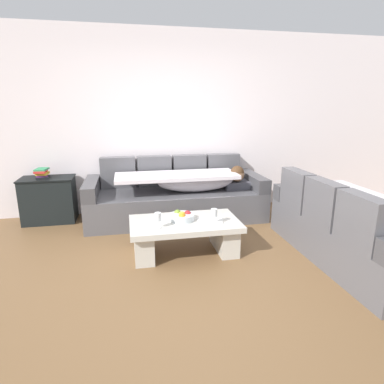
{
  "coord_description": "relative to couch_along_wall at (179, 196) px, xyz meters",
  "views": [
    {
      "loc": [
        -0.56,
        -2.88,
        1.61
      ],
      "look_at": [
        0.23,
        1.02,
        0.55
      ],
      "focal_mm": 30.37,
      "sensor_mm": 36.0,
      "label": 1
    }
  ],
  "objects": [
    {
      "name": "book_stack_on_cabinet",
      "position": [
        -1.88,
        0.22,
        0.38
      ],
      "size": [
        0.19,
        0.22,
        0.13
      ],
      "color": "black",
      "rests_on": "side_cabinet"
    },
    {
      "name": "coffee_table",
      "position": [
        -0.13,
        -1.19,
        -0.09
      ],
      "size": [
        1.2,
        0.68,
        0.38
      ],
      "color": "beige",
      "rests_on": "ground_plane"
    },
    {
      "name": "couch_along_wall",
      "position": [
        0.0,
        0.0,
        0.0
      ],
      "size": [
        2.52,
        0.92,
        0.88
      ],
      "color": "#555559",
      "rests_on": "ground_plane"
    },
    {
      "name": "wine_glass_near_right",
      "position": [
        0.17,
        -1.32,
        0.17
      ],
      "size": [
        0.07,
        0.07,
        0.17
      ],
      "color": "silver",
      "rests_on": "coffee_table"
    },
    {
      "name": "ground_plane",
      "position": [
        -0.16,
        -1.63,
        -0.33
      ],
      "size": [
        14.0,
        14.0,
        0.0
      ],
      "primitive_type": "plane",
      "color": "brown"
    },
    {
      "name": "side_cabinet",
      "position": [
        -1.83,
        0.22,
        -0.01
      ],
      "size": [
        0.72,
        0.44,
        0.64
      ],
      "color": "black",
      "rests_on": "ground_plane"
    },
    {
      "name": "couch_near_window",
      "position": [
        1.59,
        -1.68,
        0.01
      ],
      "size": [
        0.92,
        2.01,
        0.88
      ],
      "rotation": [
        0.0,
        0.0,
        1.57
      ],
      "color": "#555559",
      "rests_on": "ground_plane"
    },
    {
      "name": "back_wall",
      "position": [
        -0.16,
        0.52,
        1.02
      ],
      "size": [
        9.0,
        0.1,
        2.7
      ],
      "primitive_type": "cube",
      "color": "white",
      "rests_on": "ground_plane"
    },
    {
      "name": "fruit_bowl",
      "position": [
        -0.15,
        -1.15,
        0.09
      ],
      "size": [
        0.28,
        0.28,
        0.1
      ],
      "color": "silver",
      "rests_on": "coffee_table"
    },
    {
      "name": "open_magazine",
      "position": [
        0.15,
        -1.24,
        0.06
      ],
      "size": [
        0.32,
        0.27,
        0.01
      ],
      "primitive_type": "cube",
      "rotation": [
        0.0,
        0.0,
        -0.25
      ],
      "color": "white",
      "rests_on": "coffee_table"
    },
    {
      "name": "wine_glass_near_left",
      "position": [
        -0.44,
        -1.33,
        0.17
      ],
      "size": [
        0.07,
        0.07,
        0.17
      ],
      "color": "silver",
      "rests_on": "coffee_table"
    }
  ]
}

